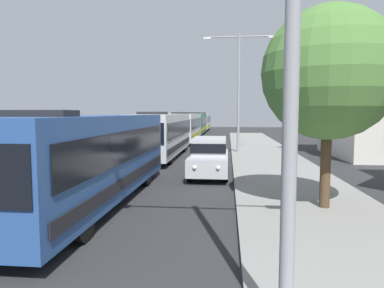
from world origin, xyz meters
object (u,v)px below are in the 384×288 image
at_px(bus_rear, 202,121).
at_px(bus_lead, 93,155).
at_px(streetlamp_mid, 239,82).
at_px(white_suv, 209,155).
at_px(roadside_tree, 329,74).
at_px(bus_middle, 185,126).
at_px(bus_fourth_in_line, 196,123).
at_px(bus_second_in_line, 163,133).

bearing_deg(bus_rear, bus_lead, -90.00).
bearing_deg(bus_lead, streetlamp_mid, 70.75).
xyz_separation_m(bus_rear, white_suv, (3.70, -44.60, -0.65)).
bearing_deg(roadside_tree, bus_lead, 178.54).
xyz_separation_m(bus_lead, bus_middle, (-0.00, 25.77, -0.00)).
relative_size(bus_fourth_in_line, white_suv, 2.26).
distance_m(bus_rear, streetlamp_mid, 35.61).
xyz_separation_m(bus_fourth_in_line, bus_rear, (-0.00, 12.12, -0.00)).
height_order(bus_lead, roadside_tree, roadside_tree).
bearing_deg(white_suv, bus_rear, 94.74).
bearing_deg(bus_second_in_line, white_suv, -62.44).
distance_m(bus_lead, bus_second_in_line, 12.93).
height_order(bus_lead, bus_middle, same).
bearing_deg(white_suv, roadside_tree, -56.63).
distance_m(bus_lead, bus_fourth_in_line, 38.33).
xyz_separation_m(white_suv, streetlamp_mid, (1.70, 9.61, 4.47)).
bearing_deg(bus_lead, white_suv, 57.69).
bearing_deg(bus_middle, white_suv, -79.49).
bearing_deg(streetlamp_mid, bus_lead, -109.25).
distance_m(bus_middle, bus_fourth_in_line, 12.56).
xyz_separation_m(bus_lead, streetlamp_mid, (5.40, 15.46, 3.81)).
distance_m(bus_middle, bus_rear, 24.68).
height_order(bus_rear, roadside_tree, roadside_tree).
bearing_deg(white_suv, bus_second_in_line, 117.56).
xyz_separation_m(bus_lead, roadside_tree, (7.68, -0.20, 2.66)).
xyz_separation_m(bus_second_in_line, bus_middle, (-0.00, 12.84, -0.00)).
bearing_deg(bus_lead, bus_middle, 90.00).
bearing_deg(bus_lead, roadside_tree, -1.46).
distance_m(bus_lead, streetlamp_mid, 16.81).
height_order(bus_middle, streetlamp_mid, streetlamp_mid).
bearing_deg(white_suv, bus_lead, -122.31).
height_order(bus_second_in_line, roadside_tree, roadside_tree).
relative_size(bus_lead, roadside_tree, 1.82).
bearing_deg(white_suv, streetlamp_mid, 79.97).
bearing_deg(bus_lead, bus_fourth_in_line, 90.00).
xyz_separation_m(bus_lead, bus_second_in_line, (0.00, 12.93, 0.00)).
height_order(white_suv, streetlamp_mid, streetlamp_mid).
height_order(white_suv, roadside_tree, roadside_tree).
distance_m(bus_fourth_in_line, streetlamp_mid, 23.81).
bearing_deg(streetlamp_mid, bus_second_in_line, -154.94).
relative_size(bus_rear, roadside_tree, 1.67).
relative_size(bus_rear, white_suv, 2.06).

